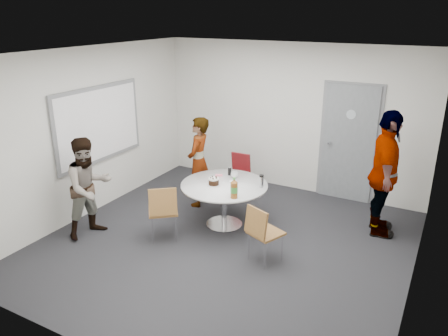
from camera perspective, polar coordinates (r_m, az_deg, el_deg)
The scene contains 15 objects.
floor at distance 6.47m, azimuth 0.18°, elevation -9.84°, with size 5.00×5.00×0.00m, color #232327.
ceiling at distance 5.64m, azimuth 0.22°, elevation 14.70°, with size 5.00×5.00×0.00m, color silver.
wall_back at distance 8.12m, azimuth 8.64°, elevation 6.47°, with size 5.00×5.00×0.00m, color silver.
wall_left at distance 7.38m, azimuth -17.20°, elevation 4.43°, with size 5.00×5.00×0.00m, color silver.
wall_right at distance 5.29m, azimuth 24.83°, elevation -2.67°, with size 5.00×5.00×0.00m, color silver.
wall_front at distance 4.07m, azimuth -16.92°, elevation -8.37°, with size 5.00×5.00×0.00m, color silver.
door at distance 7.90m, azimuth 15.97°, elevation 3.09°, with size 1.02×0.17×2.12m.
whiteboard at distance 7.47m, azimuth -15.99°, elevation 5.52°, with size 0.04×1.90×1.25m.
table at distance 6.72m, azimuth 0.13°, elevation -2.92°, with size 1.34×1.34×1.01m.
chair_near_left at distance 6.38m, azimuth -7.97°, elevation -5.19°, with size 0.60×0.60×0.87m.
chair_near_right at distance 5.82m, azimuth 4.94°, elevation -7.99°, with size 0.52×0.54×0.82m.
chair_far at distance 7.87m, azimuth 1.92°, elevation -0.40°, with size 0.39×0.42×0.79m.
person_main at distance 7.44m, azimuth -3.33°, elevation 0.81°, with size 0.57×0.37×1.55m, color #A5C6EA.
person_left at distance 6.72m, azimuth -17.23°, elevation -2.44°, with size 0.74×0.57×1.52m, color white.
person_right at distance 6.79m, azimuth 20.22°, elevation -0.77°, with size 1.12×0.47×1.91m, color black.
Camera 1 is at (2.66, -4.94, 3.23)m, focal length 35.00 mm.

